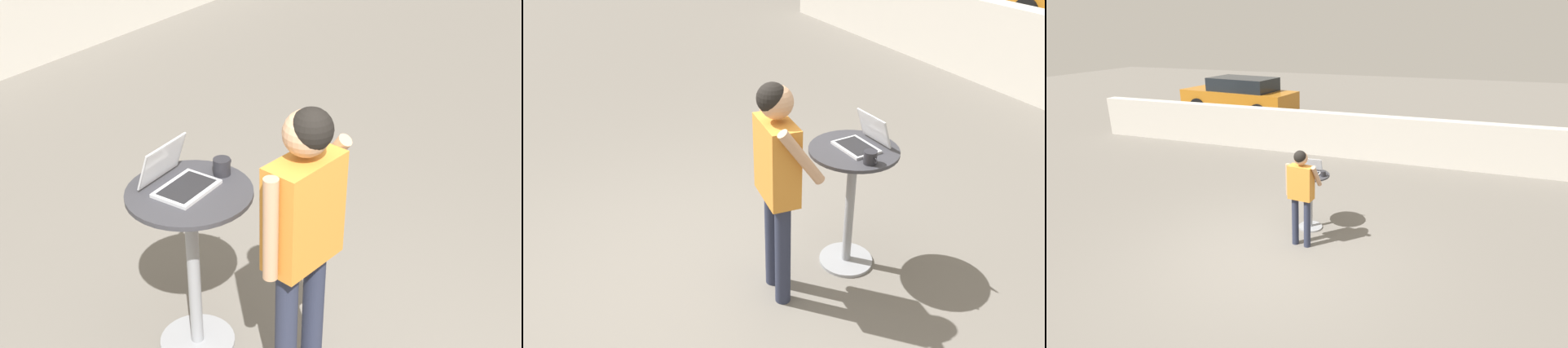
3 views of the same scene
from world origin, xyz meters
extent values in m
plane|color=slate|center=(0.00, 0.00, 0.00)|extent=(50.00, 50.00, 0.00)
cylinder|color=gray|center=(0.28, 1.13, 0.01)|extent=(0.42, 0.42, 0.03)
cylinder|color=gray|center=(0.28, 1.13, 0.50)|extent=(0.07, 0.07, 0.95)
cylinder|color=#333338|center=(0.28, 1.13, 0.99)|extent=(0.65, 0.65, 0.02)
cube|color=#B7BABF|center=(0.28, 1.15, 1.01)|extent=(0.32, 0.24, 0.02)
cube|color=black|center=(0.28, 1.15, 1.02)|extent=(0.28, 0.19, 0.00)
cube|color=#B7BABF|center=(0.28, 1.29, 1.13)|extent=(0.31, 0.10, 0.21)
cube|color=white|center=(0.28, 1.29, 1.13)|extent=(0.29, 0.08, 0.19)
cylinder|color=#232328|center=(0.51, 1.10, 1.05)|extent=(0.09, 0.09, 0.09)
torus|color=#232328|center=(0.57, 1.10, 1.05)|extent=(0.04, 0.01, 0.04)
cylinder|color=#282D42|center=(0.24, 0.51, 0.41)|extent=(0.11, 0.11, 0.82)
cylinder|color=#282D42|center=(0.45, 0.48, 0.41)|extent=(0.11, 0.11, 0.82)
cube|color=orange|center=(0.35, 0.49, 1.09)|extent=(0.40, 0.23, 0.54)
sphere|color=tan|center=(0.35, 0.49, 1.49)|extent=(0.21, 0.21, 0.21)
sphere|color=black|center=(0.34, 0.47, 1.52)|extent=(0.20, 0.20, 0.20)
cylinder|color=tan|center=(0.12, 0.52, 1.10)|extent=(0.07, 0.07, 0.51)
cylinder|color=tan|center=(0.58, 0.55, 1.21)|extent=(0.10, 0.31, 0.40)
cylinder|color=black|center=(-4.28, 8.41, 0.35)|extent=(0.73, 0.30, 0.71)
camera|label=1|loc=(-2.02, -0.97, 2.88)|focal=50.00mm
camera|label=2|loc=(2.93, -0.76, 2.61)|focal=35.00mm
camera|label=3|loc=(2.40, -4.99, 3.36)|focal=28.00mm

